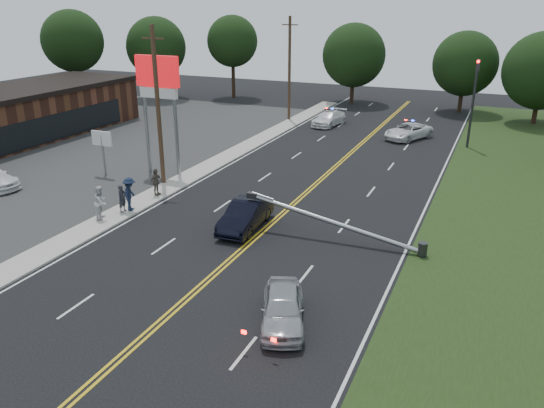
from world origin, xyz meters
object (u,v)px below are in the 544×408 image
at_px(utility_pole_mid, 158,107).
at_px(utility_pole_far, 289,69).
at_px(waiting_sedan, 283,308).
at_px(fallen_streetlight, 343,225).
at_px(bystander_d, 156,182).
at_px(bystander_a, 122,198).
at_px(crashed_sedan, 245,215).
at_px(emergency_a, 408,131).
at_px(emergency_b, 329,118).
at_px(bystander_b, 101,202).
at_px(pylon_sign, 158,87).
at_px(small_sign, 102,142).
at_px(traffic_signal, 474,96).
at_px(bystander_c, 130,194).

height_order(utility_pole_mid, utility_pole_far, same).
relative_size(utility_pole_mid, waiting_sedan, 2.57).
relative_size(fallen_streetlight, utility_pole_far, 0.94).
xyz_separation_m(utility_pole_mid, bystander_d, (1.02, -2.21, -4.13)).
bearing_deg(bystander_a, crashed_sedan, -81.90).
bearing_deg(utility_pole_far, crashed_sedan, -72.74).
bearing_deg(utility_pole_far, emergency_a, -13.82).
distance_m(utility_pole_far, emergency_a, 13.58).
height_order(fallen_streetlight, waiting_sedan, fallen_streetlight).
xyz_separation_m(utility_pole_mid, emergency_b, (4.44, 21.36, -4.40)).
relative_size(fallen_streetlight, bystander_b, 5.06).
bearing_deg(emergency_b, utility_pole_far, -179.99).
bearing_deg(bystander_d, crashed_sedan, -101.52).
xyz_separation_m(pylon_sign, bystander_d, (2.32, -4.21, -5.04)).
bearing_deg(small_sign, waiting_sedan, -32.94).
height_order(utility_pole_far, bystander_a, utility_pole_far).
xyz_separation_m(small_sign, waiting_sedan, (18.23, -11.81, -1.67)).
height_order(traffic_signal, emergency_a, traffic_signal).
distance_m(traffic_signal, utility_pole_mid, 25.12).
bearing_deg(pylon_sign, utility_pole_mid, -56.98).
xyz_separation_m(waiting_sedan, bystander_b, (-12.94, 5.29, 0.38)).
bearing_deg(waiting_sedan, utility_pole_mid, 116.88).
bearing_deg(emergency_b, emergency_a, -8.57).
height_order(emergency_b, bystander_b, bystander_b).
bearing_deg(crashed_sedan, pylon_sign, 142.60).
distance_m(small_sign, bystander_b, 8.49).
height_order(emergency_b, bystander_a, bystander_a).
height_order(small_sign, bystander_c, small_sign).
height_order(fallen_streetlight, utility_pole_mid, utility_pole_mid).
xyz_separation_m(bystander_c, bystander_d, (-0.17, 2.71, -0.14)).
bearing_deg(pylon_sign, waiting_sedan, -43.16).
bearing_deg(emergency_a, emergency_b, -170.95).
distance_m(crashed_sedan, waiting_sedan, 9.12).
bearing_deg(crashed_sedan, bystander_b, -167.87).
distance_m(utility_pole_far, bystander_d, 24.58).
relative_size(utility_pole_far, crashed_sedan, 2.23).
distance_m(pylon_sign, bystander_c, 8.84).
height_order(emergency_a, bystander_a, bystander_a).
distance_m(utility_pole_mid, bystander_d, 4.80).
xyz_separation_m(traffic_signal, bystander_c, (-16.31, -22.92, -3.11)).
bearing_deg(bystander_a, utility_pole_mid, 10.55).
bearing_deg(crashed_sedan, bystander_a, -176.35).
height_order(bystander_c, bystander_d, bystander_c).
height_order(waiting_sedan, emergency_b, emergency_b).
bearing_deg(bystander_a, bystander_b, 162.37).
bearing_deg(bystander_c, traffic_signal, -58.99).
relative_size(crashed_sedan, bystander_d, 2.69).
distance_m(crashed_sedan, emergency_a, 23.67).
xyz_separation_m(waiting_sedan, bystander_c, (-12.23, 6.88, 0.43)).
height_order(traffic_signal, crashed_sedan, traffic_signal).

